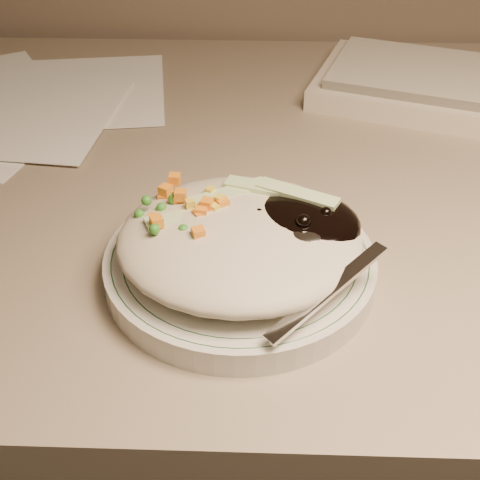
{
  "coord_description": "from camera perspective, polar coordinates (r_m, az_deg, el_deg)",
  "views": [
    {
      "loc": [
        -0.05,
        0.78,
        1.09
      ],
      "look_at": [
        -0.07,
        1.2,
        0.78
      ],
      "focal_mm": 50.0,
      "sensor_mm": 36.0,
      "label": 1
    }
  ],
  "objects": [
    {
      "name": "plate",
      "position": [
        0.54,
        0.0,
        -2.21
      ],
      "size": [
        0.22,
        0.22,
        0.02
      ],
      "primitive_type": "cylinder",
      "color": "silver",
      "rests_on": "desk"
    },
    {
      "name": "plate_rim",
      "position": [
        0.53,
        0.0,
        -1.37
      ],
      "size": [
        0.21,
        0.21,
        0.0
      ],
      "color": "#144723",
      "rests_on": "plate"
    },
    {
      "name": "desk",
      "position": [
        0.82,
        5.28,
        -5.7
      ],
      "size": [
        1.4,
        0.7,
        0.74
      ],
      "color": "gray",
      "rests_on": "ground"
    },
    {
      "name": "meal",
      "position": [
        0.52,
        0.47,
        0.43
      ],
      "size": [
        0.21,
        0.19,
        0.05
      ],
      "color": "beige",
      "rests_on": "plate"
    }
  ]
}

